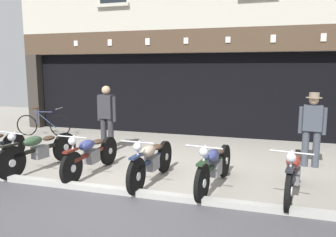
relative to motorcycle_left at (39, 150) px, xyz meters
The scene contains 12 objects.
ground 2.85m from the motorcycle_left, 40.00° to the right, with size 23.70×22.00×0.18m.
shop_facade 6.67m from the motorcycle_left, 70.76° to the left, with size 12.00×4.42×6.48m.
motorcycle_left is the anchor object (origin of this frame).
motorcycle_center_left 1.19m from the motorcycle_left, ahead, with size 0.62×2.00×0.91m.
motorcycle_center 2.53m from the motorcycle_left, ahead, with size 0.62×1.99×0.92m.
motorcycle_center_right 3.71m from the motorcycle_left, ahead, with size 0.62×2.04×0.92m.
motorcycle_right 5.03m from the motorcycle_left, ahead, with size 0.62×1.98×0.92m.
salesman_left 2.03m from the motorcycle_left, 70.98° to the left, with size 0.56×0.27×1.70m.
shopkeeper_center 5.86m from the motorcycle_left, 19.05° to the left, with size 0.56×0.34×1.63m.
advert_board_near 4.77m from the motorcycle_left, 93.90° to the left, with size 0.76×0.03×0.90m.
advert_board_far 4.98m from the motorcycle_left, 108.20° to the left, with size 0.80×0.03×1.03m.
leaning_bicycle 3.80m from the motorcycle_left, 126.25° to the left, with size 1.74×0.57×0.93m.
Camera 1 is at (2.40, -4.85, 2.15)m, focal length 35.17 mm.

